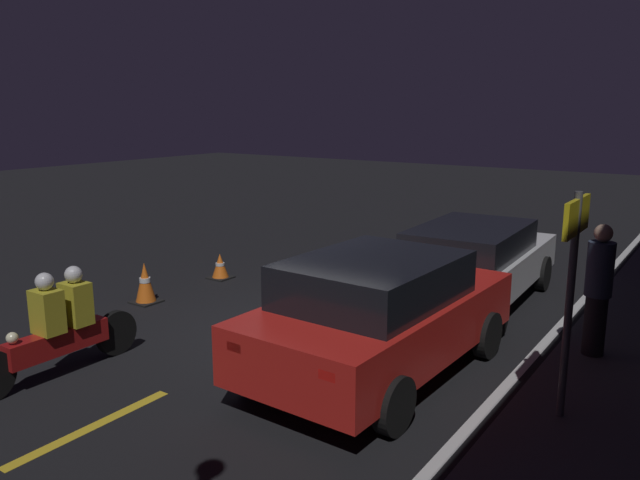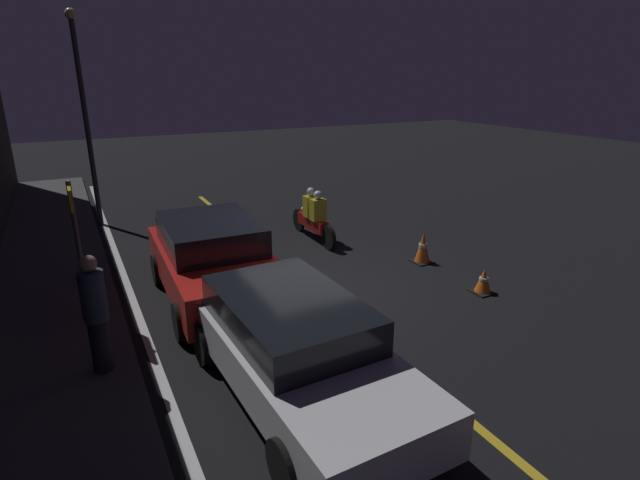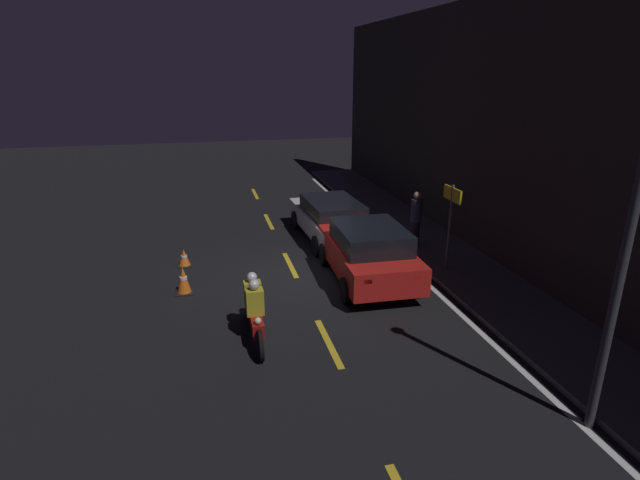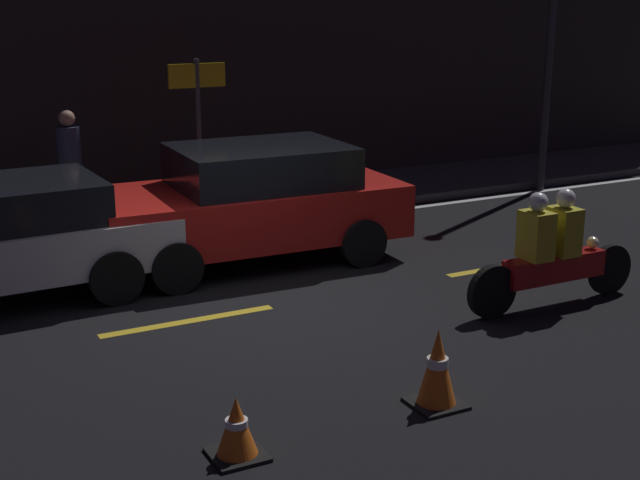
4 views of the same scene
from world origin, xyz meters
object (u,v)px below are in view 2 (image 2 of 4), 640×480
motorcycle (314,217)px  street_lamp (84,110)px  shop_sign (75,223)px  traffic_cone_near (483,281)px  traffic_cone_mid (423,248)px  sedan_white (295,345)px  taxi_red (214,259)px  pedestrian (96,313)px

motorcycle → street_lamp: (4.10, 4.87, 2.59)m
shop_sign → street_lamp: street_lamp is taller
motorcycle → shop_sign: shop_sign is taller
traffic_cone_near → traffic_cone_mid: size_ratio=0.70×
sedan_white → motorcycle: size_ratio=1.96×
taxi_red → motorcycle: taxi_red is taller
sedan_white → motorcycle: bearing=148.9°
motorcycle → street_lamp: size_ratio=0.41×
taxi_red → shop_sign: shop_sign is taller
sedan_white → shop_sign: 4.45m
motorcycle → traffic_cone_near: size_ratio=4.69×
taxi_red → pedestrian: 2.90m
motorcycle → pedestrian: pedestrian is taller
traffic_cone_near → motorcycle: bearing=18.9°
motorcycle → traffic_cone_mid: motorcycle is taller
sedan_white → street_lamp: size_ratio=0.81×
sedan_white → traffic_cone_mid: 5.70m
sedan_white → traffic_cone_near: (1.29, -4.73, -0.51)m
traffic_cone_near → street_lamp: 11.15m
sedan_white → street_lamp: bearing=-172.6°
taxi_red → traffic_cone_near: size_ratio=8.20×
pedestrian → shop_sign: 2.15m
taxi_red → traffic_cone_near: (-2.20, -4.84, -0.57)m
motorcycle → traffic_cone_mid: bearing=-149.7°
traffic_cone_near → traffic_cone_mid: bearing=0.7°
traffic_cone_mid → taxi_red: bearing=86.4°
taxi_red → street_lamp: size_ratio=0.72×
sedan_white → shop_sign: shop_sign is taller
street_lamp → motorcycle: bearing=-130.1°
pedestrian → street_lamp: 8.60m
pedestrian → sedan_white: bearing=-124.9°
pedestrian → street_lamp: street_lamp is taller
sedan_white → traffic_cone_mid: (3.19, -4.70, -0.40)m
sedan_white → taxi_red: 3.49m
sedan_white → traffic_cone_near: size_ratio=9.19×
pedestrian → taxi_red: bearing=-49.3°
traffic_cone_mid → shop_sign: bearing=86.6°
sedan_white → taxi_red: bearing=179.5°
sedan_white → traffic_cone_near: bearing=103.0°
sedan_white → pedestrian: 2.82m
taxi_red → street_lamp: (6.41, 1.58, 2.42)m
taxi_red → pedestrian: (-1.89, 2.19, 0.21)m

